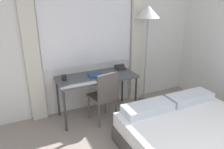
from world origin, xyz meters
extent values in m
cube|color=silver|center=(0.00, 3.05, 1.35)|extent=(5.26, 0.05, 2.70)
cube|color=white|center=(-0.06, 3.02, 1.60)|extent=(1.66, 0.01, 1.50)
cube|color=beige|center=(-1.03, 2.98, 1.30)|extent=(0.24, 0.06, 2.60)
cube|color=beige|center=(0.91, 2.98, 1.30)|extent=(0.24, 0.06, 2.60)
cube|color=#4C4C51|center=(-0.06, 2.67, 0.73)|extent=(1.36, 0.60, 0.04)
cylinder|color=#333333|center=(-0.70, 2.41, 0.36)|extent=(0.04, 0.04, 0.71)
cylinder|color=#333333|center=(0.58, 2.41, 0.36)|extent=(0.04, 0.04, 0.71)
cylinder|color=#333333|center=(-0.70, 2.93, 0.36)|extent=(0.04, 0.04, 0.71)
cylinder|color=#333333|center=(0.58, 2.93, 0.36)|extent=(0.04, 0.04, 0.71)
cube|color=#59514C|center=(-0.04, 2.47, 0.45)|extent=(0.46, 0.46, 0.05)
cube|color=#59514C|center=(-0.01, 2.30, 0.69)|extent=(0.38, 0.10, 0.45)
cylinder|color=#59514C|center=(-0.18, 2.27, 0.21)|extent=(0.03, 0.03, 0.42)
cylinder|color=#59514C|center=(0.15, 2.34, 0.21)|extent=(0.03, 0.03, 0.42)
cylinder|color=#59514C|center=(-0.24, 2.61, 0.21)|extent=(0.03, 0.03, 0.42)
cylinder|color=#59514C|center=(0.09, 2.67, 0.21)|extent=(0.03, 0.03, 0.42)
cube|color=white|center=(0.76, 0.95, 0.35)|extent=(1.75, 1.89, 0.21)
cube|color=silver|center=(0.36, 1.71, 0.52)|extent=(0.75, 0.32, 0.12)
cube|color=silver|center=(1.17, 1.71, 0.52)|extent=(0.75, 0.32, 0.12)
cylinder|color=#4C4C51|center=(0.95, 2.71, 0.01)|extent=(0.26, 0.26, 0.03)
cylinder|color=gray|center=(0.95, 2.71, 0.86)|extent=(0.02, 0.02, 1.65)
cone|color=silver|center=(0.95, 2.71, 1.79)|extent=(0.41, 0.41, 0.21)
cube|color=#2D2D2D|center=(0.46, 2.82, 0.79)|extent=(0.14, 0.18, 0.07)
cube|color=#2D2D2D|center=(0.46, 2.82, 0.83)|extent=(0.16, 0.06, 0.02)
cube|color=navy|center=(-0.08, 2.70, 0.77)|extent=(0.25, 0.25, 0.02)
cube|color=white|center=(-0.08, 2.70, 0.77)|extent=(0.23, 0.23, 0.01)
cylinder|color=#262628|center=(-0.60, 2.72, 0.80)|extent=(0.09, 0.09, 0.09)
camera|label=1|loc=(-1.30, -0.60, 2.11)|focal=35.00mm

